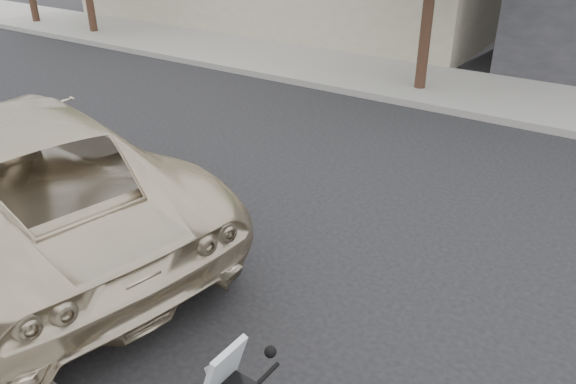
{
  "coord_description": "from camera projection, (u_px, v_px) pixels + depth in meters",
  "views": [
    {
      "loc": [
        -2.29,
        5.86,
        3.91
      ],
      "look_at": [
        0.88,
        1.07,
        0.9
      ],
      "focal_mm": 35.0,
      "sensor_mm": 36.0,
      "label": 1
    }
  ],
  "objects": [
    {
      "name": "far_sidewalk",
      "position": [
        516.0,
        100.0,
        12.03
      ],
      "size": [
        44.0,
        3.0,
        0.15
      ],
      "primitive_type": "cube",
      "color": "gray",
      "rests_on": "ground"
    },
    {
      "name": "minivan",
      "position": [
        6.0,
        175.0,
        6.89
      ],
      "size": [
        6.91,
        4.23,
        1.79
      ],
      "primitive_type": "imported",
      "rotation": [
        0.0,
        0.0,
        1.36
      ],
      "color": "beige",
      "rests_on": "ground"
    },
    {
      "name": "ground",
      "position": [
        390.0,
        239.0,
        7.26
      ],
      "size": [
        120.0,
        120.0,
        0.0
      ],
      "primitive_type": "plane",
      "color": "black",
      "rests_on": "ground"
    }
  ]
}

